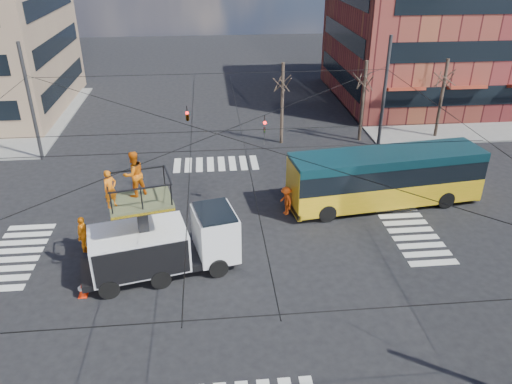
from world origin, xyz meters
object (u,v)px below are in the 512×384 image
at_px(utility_truck, 163,234).
at_px(flagger, 286,201).
at_px(traffic_cone, 82,290).
at_px(city_bus, 385,177).
at_px(worker_ground, 83,234).

bearing_deg(utility_truck, flagger, 24.07).
xyz_separation_m(traffic_cone, flagger, (9.77, 6.24, 0.50)).
xyz_separation_m(city_bus, worker_ground, (-16.11, -3.29, -0.78)).
distance_m(traffic_cone, worker_ground, 3.66).
bearing_deg(city_bus, traffic_cone, -163.14).
bearing_deg(worker_ground, flagger, -69.63).
bearing_deg(traffic_cone, utility_truck, 23.86).
xyz_separation_m(city_bus, flagger, (-5.74, -0.60, -0.90)).
bearing_deg(flagger, worker_ground, -94.48).
distance_m(worker_ground, flagger, 10.71).
distance_m(city_bus, flagger, 5.85).
bearing_deg(flagger, traffic_cone, -76.45).
bearing_deg(flagger, utility_truck, -72.29).
xyz_separation_m(utility_truck, worker_ground, (-4.05, 2.03, -1.02)).
xyz_separation_m(traffic_cone, worker_ground, (-0.60, 3.55, 0.62)).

